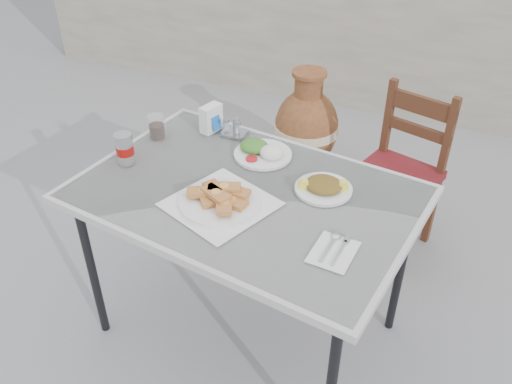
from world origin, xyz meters
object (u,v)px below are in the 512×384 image
at_px(salad_rice_plate, 262,151).
at_px(chair, 399,172).
at_px(pide_plate, 220,197).
at_px(cafe_table, 246,202).
at_px(napkin_holder, 211,118).
at_px(terracotta_urn, 306,128).
at_px(cola_glass, 157,128).
at_px(salad_chopped_plate, 324,186).
at_px(condiment_caddy, 234,129).
at_px(soda_can, 125,148).

xyz_separation_m(salad_rice_plate, chair, (0.52, 0.65, -0.37)).
xyz_separation_m(pide_plate, chair, (0.54, 1.04, -0.38)).
height_order(cafe_table, chair, chair).
xyz_separation_m(napkin_holder, terracotta_urn, (0.15, 1.02, -0.53)).
bearing_deg(cafe_table, napkin_holder, 132.01).
distance_m(cola_glass, chair, 1.30).
distance_m(pide_plate, chair, 1.23).
relative_size(cola_glass, terracotta_urn, 0.15).
bearing_deg(pide_plate, salad_rice_plate, 88.34).
relative_size(salad_chopped_plate, condiment_caddy, 1.98).
xyz_separation_m(pide_plate, napkin_holder, (-0.29, 0.51, 0.03)).
bearing_deg(salad_rice_plate, napkin_holder, 159.28).
xyz_separation_m(pide_plate, condiment_caddy, (-0.18, 0.51, -0.00)).
xyz_separation_m(condiment_caddy, chair, (0.72, 0.53, -0.37)).
height_order(cafe_table, condiment_caddy, condiment_caddy).
bearing_deg(salad_chopped_plate, cola_glass, 172.51).
relative_size(pide_plate, terracotta_urn, 0.62).
xyz_separation_m(cola_glass, condiment_caddy, (0.31, 0.16, -0.02)).
bearing_deg(salad_chopped_plate, cafe_table, -157.05).
bearing_deg(soda_can, napkin_holder, 62.02).
xyz_separation_m(salad_chopped_plate, chair, (0.20, 0.80, -0.36)).
relative_size(salad_rice_plate, soda_can, 1.87).
distance_m(salad_chopped_plate, chair, 0.90).
bearing_deg(cola_glass, salad_rice_plate, 4.41).
bearing_deg(terracotta_urn, chair, -35.28).
bearing_deg(cola_glass, napkin_holder, 37.68).
height_order(salad_rice_plate, soda_can, soda_can).
bearing_deg(cola_glass, condiment_caddy, 27.37).
height_order(cola_glass, chair, cola_glass).
height_order(salad_chopped_plate, cola_glass, cola_glass).
distance_m(soda_can, terracotta_urn, 1.55).
bearing_deg(salad_rice_plate, condiment_caddy, 147.57).
bearing_deg(napkin_holder, salad_chopped_plate, -6.87).
bearing_deg(salad_chopped_plate, soda_can, -171.25).
relative_size(salad_rice_plate, chair, 0.28).
bearing_deg(cola_glass, cafe_table, -22.80).
bearing_deg(terracotta_urn, cafe_table, -82.10).
height_order(pide_plate, napkin_holder, napkin_holder).
distance_m(cafe_table, pide_plate, 0.16).
relative_size(cola_glass, chair, 0.12).
relative_size(pide_plate, salad_rice_plate, 1.81).
bearing_deg(napkin_holder, cafe_table, -32.15).
bearing_deg(salad_rice_plate, cafe_table, -81.44).
bearing_deg(cafe_table, terracotta_urn, 97.90).
distance_m(cafe_table, soda_can, 0.57).
xyz_separation_m(cola_glass, terracotta_urn, (0.35, 1.17, -0.51)).
bearing_deg(napkin_holder, pide_plate, -44.08).
distance_m(salad_rice_plate, soda_can, 0.58).
height_order(salad_rice_plate, napkin_holder, napkin_holder).
distance_m(salad_rice_plate, cola_glass, 0.51).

